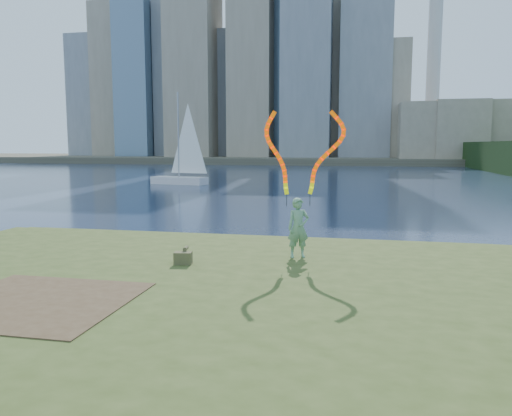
# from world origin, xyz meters

# --- Properties ---
(ground) EXTENTS (320.00, 320.00, 0.00)m
(ground) POSITION_xyz_m (0.00, 0.00, 0.00)
(ground) COLOR #19253E
(ground) RESTS_ON ground
(grassy_knoll) EXTENTS (20.00, 18.00, 0.80)m
(grassy_knoll) POSITION_xyz_m (0.00, -2.30, 0.34)
(grassy_knoll) COLOR #384719
(grassy_knoll) RESTS_ON ground
(dirt_patch) EXTENTS (3.20, 3.00, 0.02)m
(dirt_patch) POSITION_xyz_m (-2.20, -3.20, 0.81)
(dirt_patch) COLOR #47331E
(dirt_patch) RESTS_ON grassy_knoll
(far_shore) EXTENTS (320.00, 40.00, 1.20)m
(far_shore) POSITION_xyz_m (0.00, 95.00, 0.60)
(far_shore) COLOR #474334
(far_shore) RESTS_ON ground
(woman_with_ribbons) EXTENTS (1.85, 0.76, 3.87)m
(woman_with_ribbons) POSITION_xyz_m (1.86, 1.29, 2.25)
(woman_with_ribbons) COLOR #1C6A2A
(woman_with_ribbons) RESTS_ON grassy_knoll
(canvas_bag) EXTENTS (0.44, 0.49, 0.38)m
(canvas_bag) POSITION_xyz_m (-0.65, 0.02, 0.96)
(canvas_bag) COLOR #434024
(canvas_bag) RESTS_ON grassy_knoll
(sailboat) EXTENTS (5.52, 2.66, 8.29)m
(sailboat) POSITION_xyz_m (-12.44, 32.11, 1.43)
(sailboat) COLOR silver
(sailboat) RESTS_ON ground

